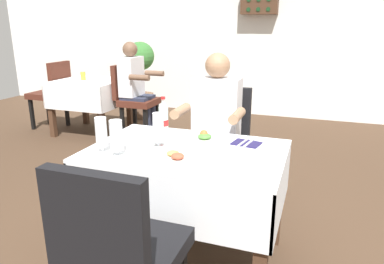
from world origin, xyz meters
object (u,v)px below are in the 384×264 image
(napkin_cutlery_set, at_px, (246,143))
(background_chair_left, at_px, (52,91))
(chair_far_diner_seat, at_px, (220,140))
(background_dining_table, at_px, (91,94))
(main_dining_table, at_px, (187,176))
(background_chair_right, at_px, (133,97))
(plate_near_camera, at_px, (175,158))
(potted_plant_corner, at_px, (141,76))
(beer_glass_right, at_px, (116,138))
(beer_glass_left, at_px, (158,130))
(beer_glass_middle, at_px, (101,135))
(chair_near_camera_side, at_px, (121,250))
(cola_bottle_primary, at_px, (164,118))
(background_table_tumbler, at_px, (83,76))
(seated_diner_far, at_px, (214,125))
(background_patron, at_px, (136,85))
(plate_far_diner, at_px, (204,137))
(wall_bottle_rack, at_px, (260,0))

(napkin_cutlery_set, height_order, background_chair_left, background_chair_left)
(chair_far_diner_seat, distance_m, background_dining_table, 2.64)
(main_dining_table, height_order, background_chair_right, background_chair_right)
(plate_near_camera, bearing_deg, potted_plant_corner, 120.20)
(main_dining_table, bearing_deg, beer_glass_right, -144.42)
(beer_glass_left, bearing_deg, beer_glass_middle, -143.98)
(chair_near_camera_side, height_order, cola_bottle_primary, cola_bottle_primary)
(chair_far_diner_seat, relative_size, chair_near_camera_side, 1.00)
(beer_glass_left, distance_m, background_table_tumbler, 3.07)
(seated_diner_far, relative_size, background_chair_right, 1.30)
(seated_diner_far, xyz_separation_m, background_patron, (-1.51, 1.52, 0.00))
(background_dining_table, xyz_separation_m, background_chair_right, (0.65, 0.00, 0.00))
(chair_far_diner_seat, xyz_separation_m, beer_glass_middle, (-0.45, -1.00, 0.29))
(plate_near_camera, height_order, beer_glass_left, beer_glass_left)
(seated_diner_far, xyz_separation_m, napkin_cutlery_set, (0.34, -0.46, 0.03))
(background_dining_table, bearing_deg, background_patron, 0.00)
(beer_glass_middle, distance_m, napkin_cutlery_set, 0.89)
(plate_far_diner, bearing_deg, background_chair_left, 145.71)
(chair_near_camera_side, bearing_deg, napkin_cutlery_set, 72.34)
(napkin_cutlery_set, relative_size, background_dining_table, 0.22)
(plate_far_diner, xyz_separation_m, background_patron, (-1.58, 2.00, -0.05))
(main_dining_table, relative_size, background_table_tumbler, 10.61)
(chair_near_camera_side, distance_m, background_patron, 3.37)
(main_dining_table, height_order, potted_plant_corner, potted_plant_corner)
(chair_far_diner_seat, height_order, cola_bottle_primary, cola_bottle_primary)
(beer_glass_left, distance_m, cola_bottle_primary, 0.25)
(background_dining_table, bearing_deg, plate_near_camera, -46.97)
(main_dining_table, relative_size, plate_far_diner, 5.16)
(background_chair_right, bearing_deg, plate_far_diner, -50.89)
(beer_glass_middle, xyz_separation_m, wall_bottle_rack, (0.19, 4.14, 0.98))
(chair_near_camera_side, distance_m, beer_glass_left, 0.85)
(plate_near_camera, height_order, background_chair_left, background_chair_left)
(potted_plant_corner, bearing_deg, plate_far_diner, -56.10)
(chair_near_camera_side, relative_size, cola_bottle_primary, 3.68)
(chair_near_camera_side, bearing_deg, wall_bottle_rack, 93.13)
(chair_far_diner_seat, bearing_deg, main_dining_table, -90.00)
(chair_near_camera_side, bearing_deg, plate_near_camera, 89.53)
(beer_glass_right, bearing_deg, background_chair_left, 136.23)
(napkin_cutlery_set, relative_size, background_chair_left, 0.20)
(chair_far_diner_seat, xyz_separation_m, seated_diner_far, (-0.02, -0.11, 0.16))
(wall_bottle_rack, bearing_deg, background_patron, -126.52)
(beer_glass_middle, xyz_separation_m, napkin_cutlery_set, (0.77, 0.43, -0.10))
(chair_far_diner_seat, distance_m, napkin_cutlery_set, 0.68)
(background_chair_right, height_order, potted_plant_corner, potted_plant_corner)
(main_dining_table, relative_size, chair_far_diner_seat, 1.20)
(background_chair_right, bearing_deg, beer_glass_left, -57.72)
(background_dining_table, bearing_deg, wall_bottle_rack, 41.04)
(chair_near_camera_side, height_order, napkin_cutlery_set, chair_near_camera_side)
(cola_bottle_primary, bearing_deg, background_chair_left, 143.10)
(chair_near_camera_side, distance_m, beer_glass_middle, 0.79)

